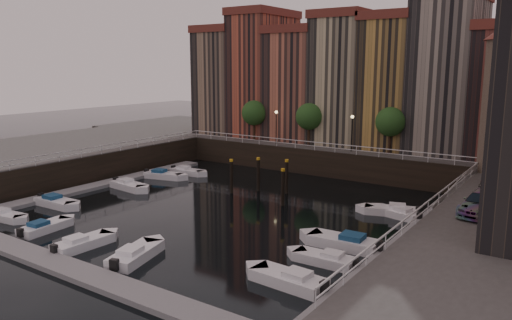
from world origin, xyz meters
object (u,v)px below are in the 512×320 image
Objects in this scene: gangway at (457,191)px; boat_left_2 at (128,186)px; boat_left_0 at (5,216)px; corner_tower at (511,94)px; mooring_pilings at (264,179)px; car_b at (506,194)px; car_a at (493,178)px; car_c at (482,204)px; boat_left_1 at (56,202)px.

gangway is 1.71× the size of boat_left_2.
corner_tower is at bearing 33.39° from boat_left_0.
boat_left_2 is (-32.88, -15.08, -9.82)m from corner_tower.
corner_tower is 9.86m from gangway.
gangway is at bearing 15.80° from mooring_pilings.
boat_left_0 is 39.08m from car_b.
gangway is 8.32m from car_b.
mooring_pilings is (-19.81, -9.28, -8.54)m from corner_tower.
car_a is at bearing -25.45° from gangway.
car_c reaches higher than car_a.
car_a is 0.84× the size of car_c.
corner_tower is 44.64m from boat_left_0.
boat_left_0 is 0.87× the size of boat_left_1.
car_a is at bearing 25.25° from boat_left_1.
mooring_pilings is at bearing -154.89° from corner_tower.
boat_left_1 is at bearing 84.31° from boat_left_0.
boat_left_1 is (-0.08, 4.84, 0.05)m from boat_left_0.
gangway is 11.21m from car_c.
car_a is (32.99, 9.15, 3.36)m from boat_left_2.
corner_tower is at bearing 30.45° from boat_left_2.
gangway reaches higher than mooring_pilings.
car_a is (0.10, -5.93, -6.47)m from corner_tower.
car_c is at bearing 14.32° from boat_left_0.
corner_tower is at bearing 104.83° from car_b.
gangway is 1.80× the size of car_b.
gangway is 1.64× the size of car_c.
car_c is at bearing -91.98° from car_a.
car_a is (19.91, 3.36, 2.08)m from mooring_pilings.
gangway is 1.19× the size of mooring_pilings.
boat_left_1 is at bearing -148.53° from gangway.
car_c reaches higher than boat_left_2.
corner_tower reaches higher than car_a.
corner_tower is at bearing 84.02° from car_a.
car_b is (21.56, -1.85, 2.11)m from mooring_pilings.
corner_tower reaches higher than boat_left_1.
car_c is (-0.87, -3.75, -0.03)m from car_b.
mooring_pilings is at bearing -179.04° from car_b.
car_c is (3.79, -10.39, 1.82)m from gangway.
boat_left_1 is 0.94× the size of car_c.
car_a reaches higher than mooring_pilings.
mooring_pilings is 21.75m from car_b.
boat_left_1 is at bearing -161.53° from car_c.
mooring_pilings is at bearing 29.71° from boat_left_2.
mooring_pilings is 19.47m from boat_left_1.
boat_left_0 is at bearing -154.11° from car_c.
corner_tower is 3.32× the size of boat_left_0.
car_b is at bearing 81.87° from car_c.
car_a reaches higher than gangway.
car_a is 5.46m from car_b.
boat_left_0 is 0.82× the size of car_c.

